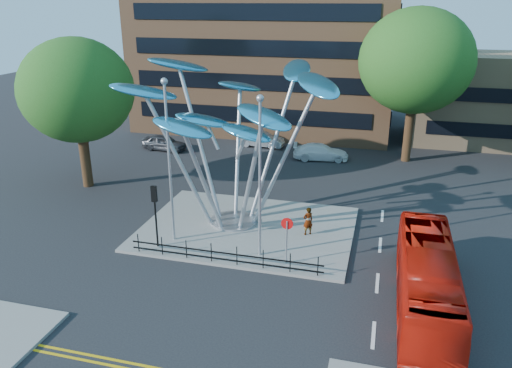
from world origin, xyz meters
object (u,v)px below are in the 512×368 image
(traffic_light_island, at_px, (155,204))
(pedestrian, at_px, (308,221))
(tree_left, at_px, (77,91))
(parked_car_left, at_px, (164,143))
(parked_car_mid, at_px, (262,139))
(street_lamp_right, at_px, (260,164))
(no_entry_sign_island, at_px, (287,233))
(leaf_sculpture, at_px, (232,109))
(tree_right, at_px, (416,61))
(street_lamp_left, at_px, (168,148))
(parked_car_right, at_px, (321,152))
(red_bus, at_px, (427,279))

(traffic_light_island, bearing_deg, pedestrian, 24.93)
(tree_left, relative_size, parked_car_left, 2.61)
(traffic_light_island, bearing_deg, parked_car_mid, 88.66)
(street_lamp_right, relative_size, no_entry_sign_island, 3.39)
(leaf_sculpture, xyz_separation_m, no_entry_sign_island, (4.07, -4.16, -5.06))
(tree_right, distance_m, parked_car_left, 21.95)
(street_lamp_right, relative_size, traffic_light_island, 2.42)
(street_lamp_left, bearing_deg, tree_left, 145.62)
(pedestrian, distance_m, parked_car_mid, 18.34)
(tree_left, distance_m, parked_car_mid, 17.16)
(pedestrian, bearing_deg, tree_right, -145.04)
(traffic_light_island, relative_size, parked_car_left, 0.87)
(tree_right, height_order, tree_left, tree_right)
(tree_right, xyz_separation_m, leaf_sculpture, (-10.07, -15.32, -1.16))
(parked_car_right, bearing_deg, parked_car_left, 84.08)
(no_entry_sign_island, height_order, red_bus, red_bus)
(red_bus, relative_size, parked_car_mid, 2.36)
(tree_right, bearing_deg, tree_left, -151.39)
(leaf_sculpture, distance_m, no_entry_sign_island, 7.71)
(traffic_light_island, relative_size, pedestrian, 2.10)
(parked_car_mid, bearing_deg, red_bus, -145.37)
(traffic_light_island, xyz_separation_m, red_bus, (13.50, -1.84, -1.27))
(tree_right, bearing_deg, street_lamp_right, -111.54)
(street_lamp_right, bearing_deg, parked_car_left, 128.07)
(pedestrian, distance_m, parked_car_right, 14.54)
(pedestrian, bearing_deg, parked_car_right, -120.83)
(tree_right, bearing_deg, parked_car_mid, 175.77)
(street_lamp_right, relative_size, parked_car_left, 2.10)
(pedestrian, height_order, parked_car_right, pedestrian)
(street_lamp_left, xyz_separation_m, traffic_light_island, (-0.50, -1.00, -2.74))
(tree_right, bearing_deg, parked_car_left, -173.47)
(no_entry_sign_island, xyz_separation_m, red_bus, (6.50, -1.86, -0.47))
(parked_car_left, relative_size, parked_car_mid, 0.96)
(pedestrian, bearing_deg, street_lamp_left, -16.53)
(leaf_sculpture, height_order, parked_car_mid, leaf_sculpture)
(tree_left, distance_m, parked_car_right, 19.42)
(street_lamp_right, xyz_separation_m, red_bus, (8.00, -2.34, -3.75))
(tree_left, height_order, parked_car_mid, tree_left)
(red_bus, xyz_separation_m, parked_car_left, (-21.04, 18.99, -0.67))
(parked_car_mid, bearing_deg, parked_car_right, -109.08)
(leaf_sculpture, xyz_separation_m, traffic_light_island, (-2.93, -4.18, -4.26))
(street_lamp_right, xyz_separation_m, no_entry_sign_island, (1.50, -0.48, -3.28))
(leaf_sculpture, height_order, traffic_light_island, leaf_sculpture)
(parked_car_right, bearing_deg, street_lamp_left, 152.20)
(leaf_sculpture, bearing_deg, no_entry_sign_island, -45.67)
(traffic_light_island, xyz_separation_m, parked_car_mid, (0.48, 20.43, -1.94))
(pedestrian, bearing_deg, traffic_light_island, -11.16)
(tree_left, distance_m, leaf_sculpture, 12.38)
(no_entry_sign_island, relative_size, pedestrian, 1.50)
(parked_car_mid, height_order, parked_car_right, parked_car_mid)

